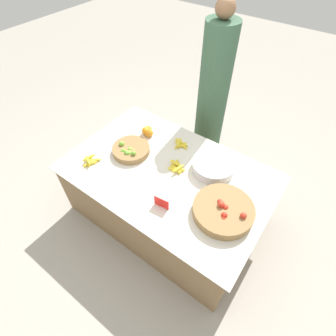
{
  "coord_description": "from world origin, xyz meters",
  "views": [
    {
      "loc": [
        0.89,
        -1.22,
        2.34
      ],
      "look_at": [
        0.0,
        0.0,
        0.68
      ],
      "focal_mm": 28.0,
      "sensor_mm": 36.0,
      "label": 1
    }
  ],
  "objects": [
    {
      "name": "vendor_person",
      "position": [
        -0.13,
        0.97,
        0.81
      ],
      "size": [
        0.31,
        0.31,
        1.73
      ],
      "color": "#385B42",
      "rests_on": "ground_plane"
    },
    {
      "name": "metal_bowl",
      "position": [
        0.3,
        0.26,
        0.67
      ],
      "size": [
        0.37,
        0.37,
        0.09
      ],
      "color": "silver",
      "rests_on": "market_table"
    },
    {
      "name": "banana_bunch_front_center",
      "position": [
        -0.1,
        0.34,
        0.65
      ],
      "size": [
        0.17,
        0.13,
        0.06
      ],
      "color": "yellow",
      "rests_on": "market_table"
    },
    {
      "name": "orange_pile",
      "position": [
        -0.45,
        0.27,
        0.68
      ],
      "size": [
        0.13,
        0.17,
        0.13
      ],
      "color": "orange",
      "rests_on": "market_table"
    },
    {
      "name": "market_table",
      "position": [
        0.0,
        0.0,
        0.32
      ],
      "size": [
        1.78,
        1.16,
        0.63
      ],
      "color": "olive",
      "rests_on": "ground_plane"
    },
    {
      "name": "lime_bowl",
      "position": [
        -0.42,
        -0.01,
        0.66
      ],
      "size": [
        0.34,
        0.34,
        0.1
      ],
      "color": "olive",
      "rests_on": "market_table"
    },
    {
      "name": "price_sign",
      "position": [
        0.17,
        -0.32,
        0.68
      ],
      "size": [
        0.13,
        0.02,
        0.1
      ],
      "rotation": [
        0.0,
        0.0,
        0.12
      ],
      "color": "red",
      "rests_on": "market_table"
    },
    {
      "name": "tomato_basket",
      "position": [
        0.58,
        -0.1,
        0.67
      ],
      "size": [
        0.46,
        0.46,
        0.12
      ],
      "color": "olive",
      "rests_on": "market_table"
    },
    {
      "name": "ground_plane",
      "position": [
        0.0,
        0.0,
        0.0
      ],
      "size": [
        12.0,
        12.0,
        0.0
      ],
      "primitive_type": "plane",
      "color": "#ADA599"
    },
    {
      "name": "banana_bunch_middle_right",
      "position": [
        -0.63,
        -0.32,
        0.65
      ],
      "size": [
        0.14,
        0.17,
        0.06
      ],
      "color": "yellow",
      "rests_on": "market_table"
    },
    {
      "name": "banana_bunch_front_left",
      "position": [
        0.04,
        0.07,
        0.65
      ],
      "size": [
        0.17,
        0.19,
        0.06
      ],
      "color": "yellow",
      "rests_on": "market_table"
    }
  ]
}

